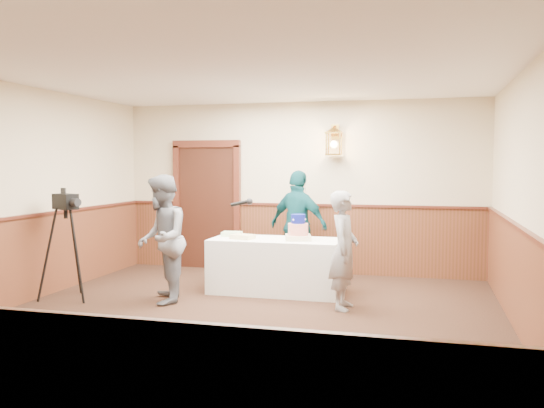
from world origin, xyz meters
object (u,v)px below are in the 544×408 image
(baker, at_px, (344,250))
(tv_camera_rig, at_px, (67,252))
(tiered_cake, at_px, (298,230))
(sheet_cake_yellow, at_px, (243,237))
(interviewer, at_px, (162,239))
(sheet_cake_green, at_px, (232,234))
(assistant_p, at_px, (299,226))
(display_table, at_px, (276,266))

(baker, bearing_deg, tv_camera_rig, 98.04)
(baker, xyz_separation_m, tv_camera_rig, (-3.60, -0.43, -0.10))
(tiered_cake, xyz_separation_m, sheet_cake_yellow, (-0.77, -0.08, -0.11))
(interviewer, bearing_deg, tv_camera_rig, -105.28)
(tiered_cake, xyz_separation_m, baker, (0.72, -0.65, -0.16))
(sheet_cake_green, distance_m, baker, 1.91)
(sheet_cake_yellow, bearing_deg, assistant_p, 60.26)
(sheet_cake_green, height_order, baker, baker)
(display_table, distance_m, sheet_cake_yellow, 0.61)
(tiered_cake, height_order, tv_camera_rig, tv_camera_rig)
(sheet_cake_yellow, height_order, tv_camera_rig, tv_camera_rig)
(baker, bearing_deg, assistant_p, 31.13)
(display_table, relative_size, assistant_p, 1.06)
(display_table, distance_m, tv_camera_rig, 2.80)
(interviewer, height_order, tv_camera_rig, interviewer)
(display_table, xyz_separation_m, sheet_cake_yellow, (-0.44, -0.11, 0.41))
(tiered_cake, relative_size, tv_camera_rig, 0.30)
(sheet_cake_green, relative_size, assistant_p, 0.16)
(baker, bearing_deg, tiered_cake, 48.94)
(display_table, xyz_separation_m, assistant_p, (0.13, 0.90, 0.47))
(baker, relative_size, tv_camera_rig, 1.05)
(assistant_p, bearing_deg, tiered_cake, 123.54)
(tiered_cake, relative_size, sheet_cake_yellow, 1.41)
(display_table, relative_size, tv_camera_rig, 1.29)
(tiered_cake, bearing_deg, tv_camera_rig, -159.46)
(assistant_p, relative_size, tv_camera_rig, 1.21)
(baker, bearing_deg, sheet_cake_yellow, 70.32)
(baker, distance_m, assistant_p, 1.82)
(display_table, relative_size, interviewer, 1.09)
(sheet_cake_green, bearing_deg, interviewer, -117.83)
(tiered_cake, height_order, sheet_cake_green, tiered_cake)
(interviewer, xyz_separation_m, baker, (2.31, 0.28, -0.10))
(interviewer, bearing_deg, tiered_cake, 98.31)
(sheet_cake_yellow, height_order, interviewer, interviewer)
(interviewer, distance_m, baker, 2.32)
(interviewer, bearing_deg, assistant_p, 121.03)
(interviewer, distance_m, assistant_p, 2.32)
(sheet_cake_yellow, relative_size, interviewer, 0.18)
(tiered_cake, bearing_deg, assistant_p, 101.68)
(tv_camera_rig, bearing_deg, tiered_cake, 44.50)
(tiered_cake, distance_m, interviewer, 1.84)
(display_table, bearing_deg, tiered_cake, -5.06)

